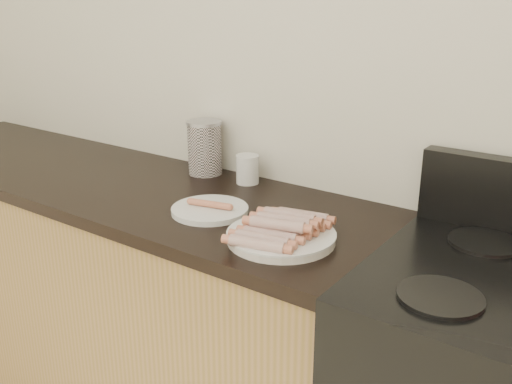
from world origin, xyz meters
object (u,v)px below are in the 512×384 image
Objects in this scene: canister at (205,147)px; main_plate at (281,238)px; mug at (248,169)px; side_plate at (210,210)px.

main_plate is at bearing -31.82° from canister.
canister is 0.20m from mug.
canister is at bearing 148.18° from main_plate.
main_plate is 0.65m from canister.
mug is (-0.36, 0.34, 0.04)m from main_plate.
side_plate is 2.34× the size of mug.
mug reaches higher than side_plate.
side_plate is at bearing -47.75° from canister.
side_plate is at bearing 169.99° from main_plate.
main_plate is 0.29m from side_plate.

